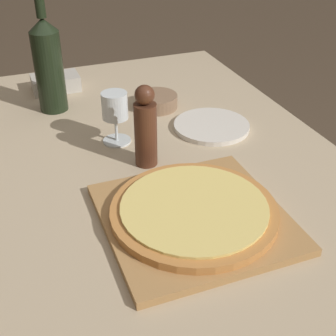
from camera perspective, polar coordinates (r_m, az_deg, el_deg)
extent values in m
cube|color=tan|center=(1.14, 1.53, -2.33)|extent=(0.92, 1.73, 0.03)
cylinder|color=brown|center=(1.95, -18.94, -0.79)|extent=(0.06, 0.06, 0.70)
cylinder|color=brown|center=(2.09, 3.22, 3.50)|extent=(0.06, 0.06, 0.70)
cube|color=#A87A47|center=(1.00, 3.16, -6.08)|extent=(0.38, 0.38, 0.02)
cylinder|color=#BC7A3D|center=(0.99, 3.19, -5.27)|extent=(0.36, 0.36, 0.02)
cylinder|color=#E0C66B|center=(0.98, 3.21, -4.71)|extent=(0.31, 0.31, 0.01)
cylinder|color=black|center=(1.48, -14.25, 11.27)|extent=(0.09, 0.09, 0.24)
cone|color=black|center=(1.43, -15.04, 16.53)|extent=(0.09, 0.09, 0.04)
cylinder|color=black|center=(1.42, -15.40, 18.92)|extent=(0.03, 0.03, 0.09)
cylinder|color=#4C2819|center=(1.16, -2.73, 4.06)|extent=(0.06, 0.06, 0.16)
sphere|color=#4C2819|center=(1.11, -2.87, 8.89)|extent=(0.05, 0.05, 0.05)
cylinder|color=silver|center=(1.30, -6.23, 3.34)|extent=(0.08, 0.08, 0.00)
cylinder|color=silver|center=(1.29, -6.33, 4.74)|extent=(0.01, 0.01, 0.07)
cylinder|color=silver|center=(1.25, -6.52, 7.56)|extent=(0.07, 0.07, 0.07)
cylinder|color=#84664C|center=(1.48, -1.44, 8.14)|extent=(0.13, 0.13, 0.04)
cylinder|color=silver|center=(1.37, 5.33, 5.13)|extent=(0.22, 0.22, 0.01)
cube|color=#BCB7AD|center=(1.65, -13.53, 10.07)|extent=(0.16, 0.10, 0.05)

